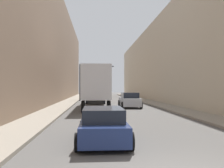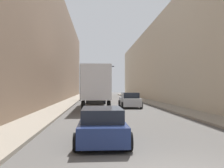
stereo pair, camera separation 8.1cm
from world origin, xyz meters
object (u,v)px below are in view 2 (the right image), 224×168
object	(u,v)px
semi_truck	(96,86)
traffic_signal_gantry	(89,76)
sedan_car	(102,125)
suv_car	(130,100)

from	to	relation	value
semi_truck	traffic_signal_gantry	distance (m)	13.08
sedan_car	suv_car	distance (m)	17.23
sedan_car	suv_car	bearing A→B (deg)	78.48
traffic_signal_gantry	semi_truck	bearing A→B (deg)	-84.83
semi_truck	sedan_car	size ratio (longest dim) A/B	3.38
semi_truck	suv_car	distance (m)	4.02
suv_car	traffic_signal_gantry	distance (m)	14.71
sedan_car	traffic_signal_gantry	world-z (taller)	traffic_signal_gantry
traffic_signal_gantry	sedan_car	bearing A→B (deg)	-87.38
suv_car	traffic_signal_gantry	size ratio (longest dim) A/B	0.81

